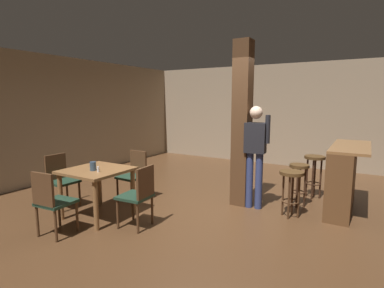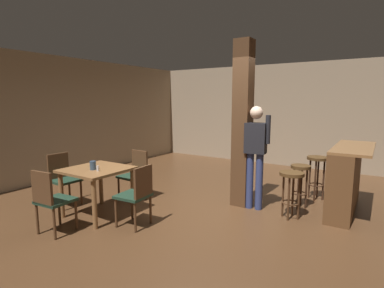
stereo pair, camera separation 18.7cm
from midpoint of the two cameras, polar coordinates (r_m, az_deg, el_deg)
The scene contains 16 objects.
ground_plane at distance 4.84m, azimuth 1.29°, elevation -13.65°, with size 10.80×10.80×0.00m, color #4C301C.
wall_back at distance 8.71m, azimuth 16.04°, elevation 5.29°, with size 8.00×0.10×2.80m, color gray.
wall_left at distance 7.34m, azimuth -27.11°, elevation 4.20°, with size 0.10×9.00×2.80m, color gray.
pillar at distance 5.16m, azimuth 8.46°, elevation 3.64°, with size 0.28×0.28×2.80m, color #4C301C.
dining_table at distance 4.92m, azimuth -18.68°, elevation -6.07°, with size 0.91×0.91×0.76m.
chair_east at distance 4.38m, azimuth -11.29°, elevation -9.19°, with size 0.45×0.45×0.89m.
chair_south at distance 4.47m, azimuth -26.32°, elevation -9.55°, with size 0.45×0.45×0.89m.
chair_west at distance 5.62m, azimuth -24.65°, elevation -5.88°, with size 0.44×0.44×0.89m.
chair_north at distance 5.56m, azimuth -11.90°, elevation -5.43°, with size 0.44×0.44×0.89m.
napkin_cup at distance 4.79m, azimuth -19.41°, elevation -4.02°, with size 0.09×0.09×0.14m, color #33475B.
salt_shaker at distance 4.68m, azimuth -18.56°, elevation -4.60°, with size 0.03×0.03×0.08m, color silver.
standing_person at distance 5.05m, azimuth 10.88°, elevation -1.06°, with size 0.47×0.23×1.72m.
bar_counter at distance 5.57m, azimuth 25.90°, elevation -5.60°, with size 0.56×1.61×1.08m.
bar_stool_near at distance 4.89m, azimuth 17.36°, elevation -6.98°, with size 0.37×0.37×0.73m.
bar_stool_mid at distance 5.43m, azimuth 18.77°, elevation -5.68°, with size 0.33×0.33×0.73m.
bar_stool_far at distance 5.98m, azimuth 21.45°, elevation -3.95°, with size 0.37×0.37×0.79m.
Camera 1 is at (2.12, -3.97, 1.81)m, focal length 28.00 mm.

